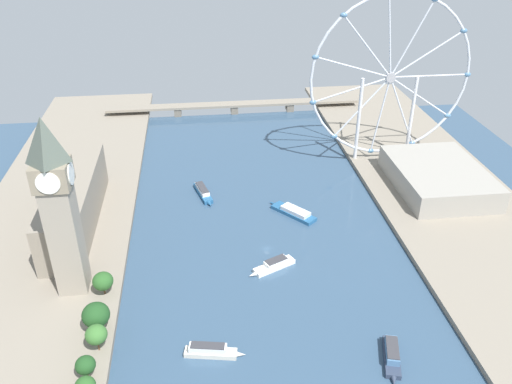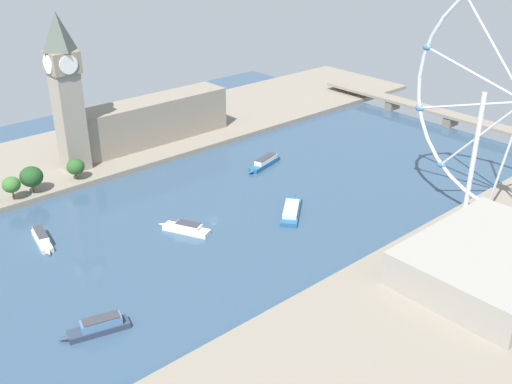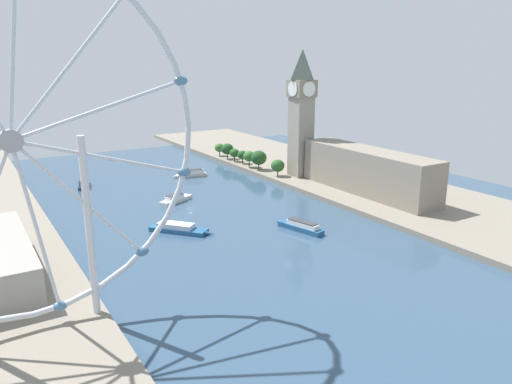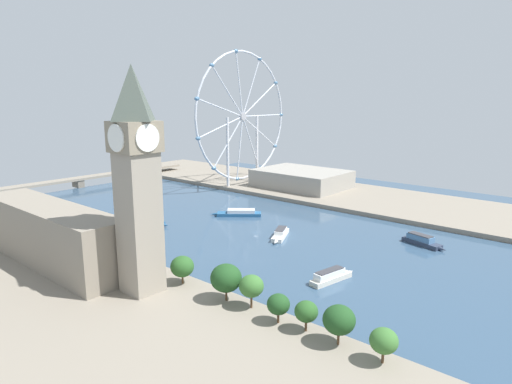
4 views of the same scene
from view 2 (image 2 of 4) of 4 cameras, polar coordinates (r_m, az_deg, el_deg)
The scene contains 12 objects.
ground_plane at distance 295.32m, azimuth -4.08°, elevation -2.59°, with size 408.68×408.68×0.00m, color #334C66.
riverbank_left at distance 388.29m, azimuth -14.95°, elevation 3.96°, with size 90.00×520.00×3.00m, color gray.
riverbank_right at distance 226.52m, azimuth 15.23°, elevation -12.96°, with size 90.00×520.00×3.00m, color gray.
clock_tower at distance 344.22m, azimuth -17.55°, elevation 9.11°, with size 16.35×16.35×87.08m.
parliament_block at distance 386.49m, azimuth -9.71°, elevation 6.74°, with size 22.00×100.09×26.92m, color gray.
riverside_hall at distance 259.75m, azimuth 21.54°, elevation -6.20°, with size 53.92×73.45×14.41m, color gray.
river_bridge at distance 439.90m, azimuth 18.00°, elevation 6.83°, with size 220.68×12.21×8.46m.
tour_boat_0 at distance 299.59m, azimuth 3.36°, elevation -1.73°, with size 26.15×29.67×4.44m.
tour_boat_1 at distance 228.53m, azimuth -14.68°, elevation -12.22°, with size 11.64×25.66×5.74m.
tour_boat_2 at distance 353.07m, azimuth 0.80°, elevation 2.79°, with size 12.00×29.88×5.29m.
tour_boat_3 at distance 290.40m, azimuth -19.62°, elevation -4.16°, with size 25.85×8.98×5.52m.
tour_boat_4 at distance 284.60m, azimuth -6.66°, elevation -3.42°, with size 25.85×15.42×5.00m.
Camera 2 is at (208.35, -155.87, 139.67)m, focal length 42.26 mm.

